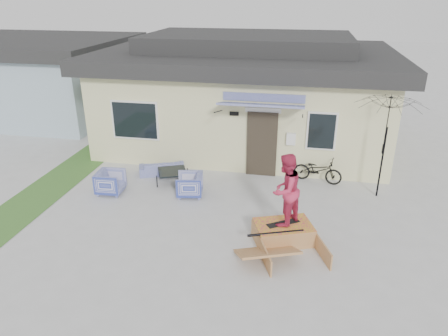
% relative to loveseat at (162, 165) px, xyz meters
% --- Properties ---
extents(ground, '(90.00, 90.00, 0.00)m').
position_rel_loveseat_xyz_m(ground, '(2.18, -3.95, -0.28)').
color(ground, '#B1B1B1').
rests_on(ground, ground).
extents(grass_strip, '(1.40, 8.00, 0.01)m').
position_rel_loveseat_xyz_m(grass_strip, '(-3.02, -1.95, -0.28)').
color(grass_strip, '#366328').
rests_on(grass_strip, ground).
extents(house, '(10.80, 8.49, 4.10)m').
position_rel_loveseat_xyz_m(house, '(2.19, 4.04, 1.66)').
color(house, beige).
rests_on(house, ground).
extents(neighbor_house, '(8.60, 7.60, 3.50)m').
position_rel_loveseat_xyz_m(neighbor_house, '(-8.32, 6.05, 1.50)').
color(neighbor_house, '#92A7B7').
rests_on(neighbor_house, ground).
extents(loveseat, '(1.51, 0.93, 0.57)m').
position_rel_loveseat_xyz_m(loveseat, '(0.00, 0.00, 0.00)').
color(loveseat, navy).
rests_on(loveseat, ground).
extents(armchair_left, '(0.73, 0.77, 0.76)m').
position_rel_loveseat_xyz_m(armchair_left, '(-1.01, -1.64, 0.09)').
color(armchair_left, navy).
rests_on(armchair_left, ground).
extents(armchair_right, '(0.79, 0.83, 0.74)m').
position_rel_loveseat_xyz_m(armchair_right, '(1.31, -1.35, 0.09)').
color(armchair_right, navy).
rests_on(armchair_right, ground).
extents(coffee_table, '(1.10, 1.10, 0.41)m').
position_rel_loveseat_xyz_m(coffee_table, '(0.56, -0.64, -0.08)').
color(coffee_table, black).
rests_on(coffee_table, ground).
extents(bicycle, '(1.59, 0.86, 0.96)m').
position_rel_loveseat_xyz_m(bicycle, '(4.97, 0.32, 0.20)').
color(bicycle, black).
rests_on(bicycle, ground).
extents(patio_umbrella, '(2.18, 2.06, 2.20)m').
position_rel_loveseat_xyz_m(patio_umbrella, '(6.68, -0.34, 1.46)').
color(patio_umbrella, black).
rests_on(patio_umbrella, ground).
extents(skate_ramp, '(1.86, 2.12, 0.44)m').
position_rel_loveseat_xyz_m(skate_ramp, '(4.14, -3.25, -0.06)').
color(skate_ramp, '#AA7544').
rests_on(skate_ramp, ground).
extents(skateboard, '(0.80, 0.62, 0.05)m').
position_rel_loveseat_xyz_m(skateboard, '(4.12, -3.21, 0.18)').
color(skateboard, black).
rests_on(skateboard, skate_ramp).
extents(skater, '(1.00, 1.07, 1.74)m').
position_rel_loveseat_xyz_m(skater, '(4.12, -3.21, 1.08)').
color(skater, '#C22C50').
rests_on(skater, skateboard).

